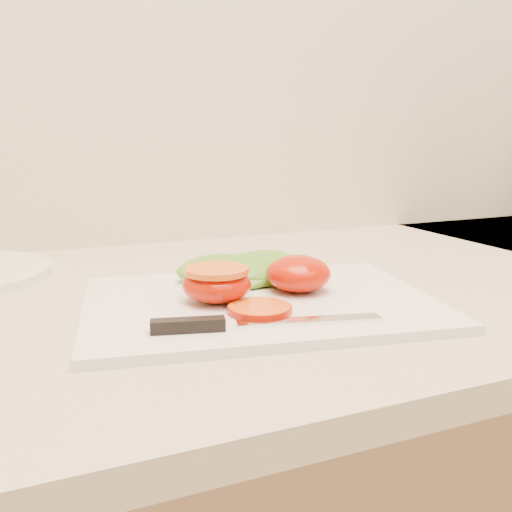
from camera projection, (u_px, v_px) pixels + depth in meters
name	position (u px, v px, depth m)	size (l,w,h in m)	color
cutting_board	(260.00, 303.00, 0.62)	(0.37, 0.27, 0.01)	silver
tomato_half_dome	(298.00, 273.00, 0.64)	(0.07, 0.07, 0.04)	#B61900
tomato_half_cut	(217.00, 283.00, 0.60)	(0.07, 0.07, 0.04)	#B61900
tomato_slice_0	(260.00, 309.00, 0.57)	(0.06, 0.06, 0.01)	orange
lettuce_leaf_0	(232.00, 271.00, 0.68)	(0.13, 0.09, 0.02)	#579828
lettuce_leaf_1	(268.00, 268.00, 0.70)	(0.12, 0.09, 0.03)	#579828
knife	(237.00, 323.00, 0.52)	(0.22, 0.06, 0.01)	silver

